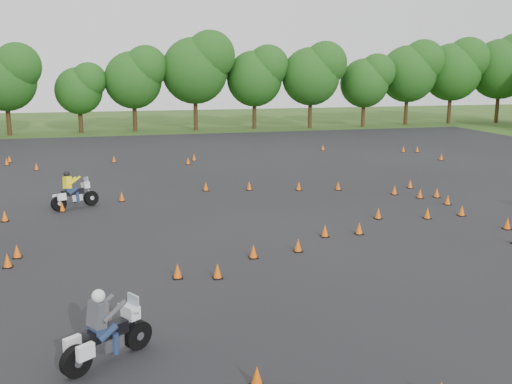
% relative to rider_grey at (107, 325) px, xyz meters
% --- Properties ---
extents(ground, '(140.00, 140.00, 0.00)m').
position_rel_rider_grey_xyz_m(ground, '(6.10, 6.92, -0.88)').
color(ground, '#2D5119').
rests_on(ground, ground).
extents(asphalt_pad, '(62.00, 62.00, 0.00)m').
position_rel_rider_grey_xyz_m(asphalt_pad, '(6.10, 12.92, -0.88)').
color(asphalt_pad, black).
rests_on(asphalt_pad, ground).
extents(treeline, '(86.91, 32.18, 10.84)m').
position_rel_rider_grey_xyz_m(treeline, '(9.04, 42.44, 3.76)').
color(treeline, '#1D4D16').
rests_on(treeline, ground).
extents(traffic_cones, '(36.59, 33.38, 0.45)m').
position_rel_rider_grey_xyz_m(traffic_cones, '(6.31, 12.53, -0.65)').
color(traffic_cones, '#ED5B0A').
rests_on(traffic_cones, asphalt_pad).
extents(rider_grey, '(2.26, 1.89, 1.76)m').
position_rel_rider_grey_xyz_m(rider_grey, '(0.00, 0.00, 0.00)').
color(rider_grey, '#404248').
rests_on(rider_grey, ground).
extents(rider_yellow, '(2.31, 1.74, 1.75)m').
position_rel_rider_grey_xyz_m(rider_yellow, '(-1.45, 14.81, -0.00)').
color(rider_yellow, yellow).
rests_on(rider_yellow, ground).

